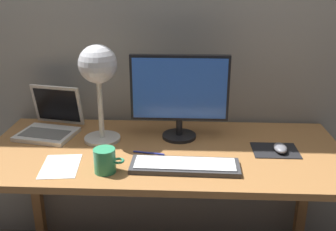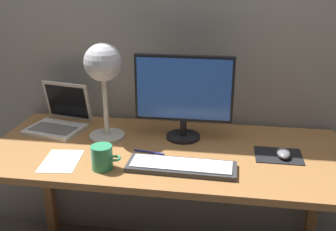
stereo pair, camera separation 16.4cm
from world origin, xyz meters
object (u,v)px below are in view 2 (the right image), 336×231
desk_lamp (103,70)px  mouse (284,153)px  coffee_mug (102,157)px  monitor (184,93)px  keyboard_main (181,166)px  pen (149,152)px  laptop (61,116)px

desk_lamp → mouse: size_ratio=4.71×
mouse → coffee_mug: 0.76m
desk_lamp → mouse: (0.81, -0.09, -0.31)m
coffee_mug → desk_lamp: bearing=104.1°
monitor → coffee_mug: bearing=-128.8°
keyboard_main → pen: 0.20m
pen → monitor: bearing=55.2°
laptop → pen: 0.55m
desk_lamp → laptop: bearing=161.8°
pen → keyboard_main: bearing=-38.7°
pen → coffee_mug: bearing=-132.7°
mouse → laptop: bearing=170.5°
laptop → pen: size_ratio=2.18×
coffee_mug → pen: (0.16, 0.17, -0.05)m
desk_lamp → pen: 0.43m
desk_lamp → mouse: desk_lamp is taller
laptop → mouse: 1.09m
desk_lamp → keyboard_main: bearing=-34.0°
laptop → desk_lamp: 0.39m
mouse → coffee_mug: (-0.73, -0.21, 0.03)m
mouse → coffee_mug: size_ratio=0.79×
monitor → mouse: size_ratio=4.72×
monitor → desk_lamp: size_ratio=1.00×
desk_lamp → monitor: bearing=7.4°
monitor → coffee_mug: size_ratio=3.73×
keyboard_main → coffee_mug: coffee_mug is taller
monitor → keyboard_main: (0.03, -0.31, -0.21)m
coffee_mug → pen: 0.24m
desk_lamp → coffee_mug: 0.42m
mouse → pen: 0.58m
keyboard_main → laptop: size_ratio=1.45×
laptop → keyboard_main: bearing=-28.1°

